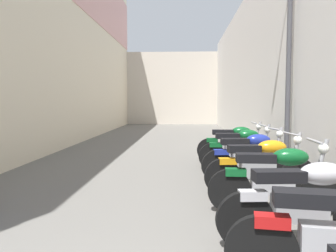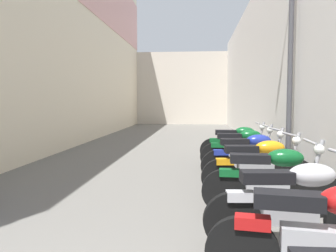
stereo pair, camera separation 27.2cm
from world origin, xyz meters
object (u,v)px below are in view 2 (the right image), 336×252
Objects in this scene: motorcycle_third at (295,202)px; motorcycle_fifth at (259,165)px; motorcycle_fourth at (272,178)px; motorcycle_eighth at (238,143)px; street_lamp at (287,25)px; motorcycle_second at (327,236)px; motorcycle_seventh at (242,148)px; motorcycle_sixth at (249,155)px.

motorcycle_fifth is (-0.00, 2.02, 0.00)m from motorcycle_third.
motorcycle_fifth is at bearing 90.00° from motorcycle_fourth.
motorcycle_eighth is (0.00, 3.92, 0.00)m from motorcycle_fourth.
street_lamp is at bearing -67.19° from motorcycle_eighth.
motorcycle_third is at bearing 89.99° from motorcycle_second.
street_lamp is at bearing 61.49° from motorcycle_fifth.
motorcycle_second and motorcycle_fourth have the same top height.
street_lamp reaches higher than motorcycle_third.
motorcycle_seventh is at bearing 133.07° from street_lamp.
motorcycle_second is 4.96m from motorcycle_seventh.
motorcycle_eighth is (0.00, 5.01, 0.00)m from motorcycle_third.
motorcycle_third is 3.04m from motorcycle_sixth.
motorcycle_sixth is 2.61m from street_lamp.
motorcycle_third is at bearing -102.02° from street_lamp.
street_lamp reaches higher than motorcycle_fifth.
motorcycle_second is 0.99× the size of motorcycle_third.
street_lamp is (0.71, 3.32, 2.50)m from motorcycle_third.
motorcycle_fourth is 1.00× the size of motorcycle_fifth.
motorcycle_second is 2.90m from motorcycle_fifth.
motorcycle_sixth is at bearing 90.00° from motorcycle_fifth.
street_lamp reaches higher than motorcycle_seventh.
motorcycle_fourth is at bearing -107.52° from street_lamp.
motorcycle_eighth is (0.00, 2.98, 0.00)m from motorcycle_fifth.
motorcycle_eighth is at bearing 90.00° from motorcycle_third.
motorcycle_fifth is at bearing 90.00° from motorcycle_third.
street_lamp is (0.71, 0.29, 2.50)m from motorcycle_sixth.
motorcycle_second and motorcycle_third have the same top height.
motorcycle_seventh is at bearing -90.00° from motorcycle_eighth.
motorcycle_seventh is 0.93m from motorcycle_eighth.
motorcycle_eighth is at bearing 90.00° from motorcycle_sixth.
motorcycle_seventh is (0.00, 4.96, 0.00)m from motorcycle_second.
motorcycle_fifth is at bearing -118.51° from street_lamp.
motorcycle_fifth is 2.91m from street_lamp.
motorcycle_third and motorcycle_seventh have the same top height.
motorcycle_third is 5.01m from motorcycle_eighth.
motorcycle_third is 1.08m from motorcycle_fourth.
motorcycle_fifth is (0.00, 2.90, 0.00)m from motorcycle_second.
motorcycle_sixth is 0.36× the size of street_lamp.
motorcycle_eighth is at bearing 90.00° from motorcycle_second.
motorcycle_sixth is 1.00× the size of motorcycle_seventh.
motorcycle_sixth is 1.04m from motorcycle_seventh.
motorcycle_second is 0.99× the size of motorcycle_fourth.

